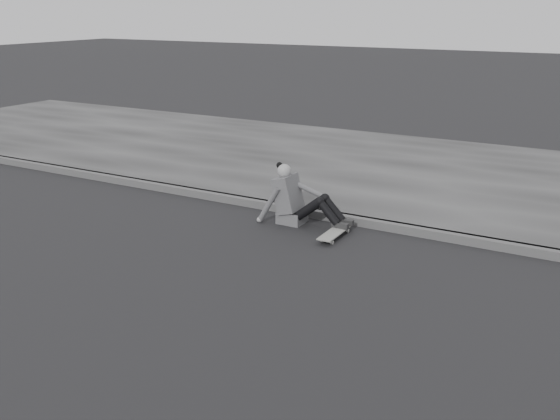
{
  "coord_description": "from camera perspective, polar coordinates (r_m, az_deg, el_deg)",
  "views": [
    {
      "loc": [
        4.21,
        -5.38,
        3.02
      ],
      "look_at": [
        0.51,
        1.3,
        0.5
      ],
      "focal_mm": 40.0,
      "sensor_mm": 36.0,
      "label": 1
    }
  ],
  "objects": [
    {
      "name": "curb",
      "position": [
        9.48,
        1.08,
        0.06
      ],
      "size": [
        24.0,
        0.16,
        0.12
      ],
      "primitive_type": "cube",
      "color": "#4A4A4A",
      "rests_on": "ground"
    },
    {
      "name": "sidewalk",
      "position": [
        12.13,
        7.81,
        3.96
      ],
      "size": [
        24.0,
        6.0,
        0.12
      ],
      "primitive_type": "cube",
      "color": "#383838",
      "rests_on": "ground"
    },
    {
      "name": "seated_woman",
      "position": [
        8.94,
        1.47,
        0.95
      ],
      "size": [
        1.38,
        0.46,
        0.88
      ],
      "color": "#505053",
      "rests_on": "ground"
    },
    {
      "name": "ground",
      "position": [
        7.47,
        -8.3,
        -5.79
      ],
      "size": [
        80.0,
        80.0,
        0.0
      ],
      "primitive_type": "plane",
      "color": "black",
      "rests_on": "ground"
    },
    {
      "name": "skateboard",
      "position": [
        8.53,
        5.07,
        -2.05
      ],
      "size": [
        0.2,
        0.78,
        0.09
      ],
      "color": "#A8A8A2",
      "rests_on": "ground"
    }
  ]
}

